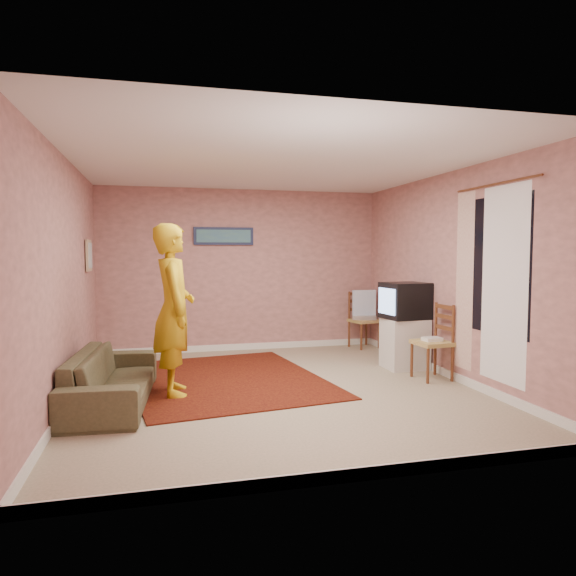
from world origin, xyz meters
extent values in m
plane|color=tan|center=(0.00, 0.00, 0.00)|extent=(5.00, 5.00, 0.00)
cube|color=tan|center=(0.00, 2.50, 1.30)|extent=(4.50, 0.02, 2.60)
cube|color=tan|center=(0.00, -2.50, 1.30)|extent=(4.50, 0.02, 2.60)
cube|color=tan|center=(-2.25, 0.00, 1.30)|extent=(0.02, 5.00, 2.60)
cube|color=tan|center=(2.25, 0.00, 1.30)|extent=(0.02, 5.00, 2.60)
cube|color=white|center=(0.00, 0.00, 2.60)|extent=(4.50, 5.00, 0.02)
cube|color=white|center=(0.00, 2.49, 0.05)|extent=(4.50, 0.02, 0.10)
cube|color=white|center=(0.00, -2.49, 0.05)|extent=(4.50, 0.02, 0.10)
cube|color=white|center=(-2.24, 0.00, 0.05)|extent=(0.02, 5.00, 0.10)
cube|color=white|center=(2.24, 0.00, 0.05)|extent=(0.02, 5.00, 0.10)
cube|color=black|center=(2.24, -0.90, 1.45)|extent=(0.01, 1.10, 1.50)
cube|color=white|center=(2.23, -1.05, 1.25)|extent=(0.01, 0.75, 2.10)
cube|color=white|center=(2.21, -0.35, 1.25)|extent=(0.01, 0.35, 2.10)
cylinder|color=brown|center=(2.20, -0.90, 2.32)|extent=(0.02, 1.40, 0.02)
cube|color=#161D3D|center=(-0.30, 2.47, 1.85)|extent=(0.95, 0.03, 0.28)
cube|color=#305787|center=(-0.30, 2.45, 1.85)|extent=(0.86, 0.01, 0.20)
cube|color=tan|center=(-2.22, 1.60, 1.55)|extent=(0.03, 0.38, 0.42)
cube|color=#B5BFC6|center=(-2.20, 1.60, 1.55)|extent=(0.01, 0.30, 0.34)
cube|color=black|center=(-0.51, 0.58, 0.01)|extent=(2.63, 3.11, 0.02)
cube|color=silver|center=(1.95, 0.63, 0.34)|extent=(0.54, 0.49, 0.69)
cube|color=black|center=(1.95, 0.63, 0.93)|extent=(0.61, 0.57, 0.49)
cube|color=#8CB2F2|center=(1.66, 0.60, 0.93)|extent=(0.06, 0.41, 0.35)
cube|color=tan|center=(2.00, 2.20, 0.45)|extent=(0.51, 0.50, 0.05)
cube|color=brown|center=(2.00, 2.20, 0.69)|extent=(0.42, 0.15, 0.48)
cube|color=#A2A2A7|center=(2.00, 2.20, 0.51)|extent=(0.46, 0.39, 0.07)
cube|color=#89B0E0|center=(2.00, 2.20, 0.75)|extent=(0.40, 0.05, 0.42)
cube|color=tan|center=(2.00, -0.01, 0.46)|extent=(0.43, 0.45, 0.05)
cube|color=brown|center=(2.00, -0.01, 0.70)|extent=(0.07, 0.43, 0.49)
cube|color=white|center=(2.00, -0.01, 0.51)|extent=(0.23, 0.18, 0.05)
imported|color=brown|center=(-1.80, -0.15, 0.28)|extent=(0.89, 1.95, 0.56)
imported|color=gold|center=(-1.15, 0.07, 0.95)|extent=(0.49, 0.72, 1.91)
camera|label=1|loc=(-1.29, -5.74, 1.59)|focal=32.00mm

